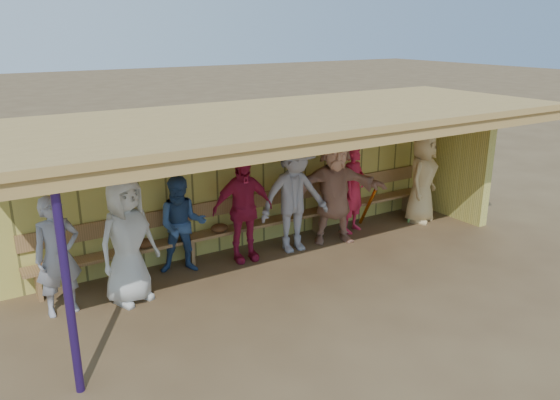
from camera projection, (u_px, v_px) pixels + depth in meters
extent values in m
plane|color=brown|center=(292.00, 268.00, 8.75)|extent=(90.00, 90.00, 0.00)
imported|color=gray|center=(58.00, 256.00, 7.15)|extent=(0.63, 0.44, 1.63)
imported|color=silver|center=(127.00, 241.00, 7.45)|extent=(1.01, 0.82, 1.80)
imported|color=#2F4F83|center=(182.00, 225.00, 8.41)|extent=(0.92, 0.82, 1.55)
imported|color=#AC1B3E|center=(243.00, 209.00, 8.82)|extent=(1.07, 0.53, 1.75)
imported|color=gray|center=(294.00, 196.00, 9.17)|extent=(1.32, 0.84, 1.94)
imported|color=tan|center=(335.00, 190.00, 9.57)|extent=(1.86, 1.24, 1.93)
imported|color=#D52242|center=(354.00, 189.00, 10.09)|extent=(0.71, 0.59, 1.65)
imported|color=#DFBE7D|center=(422.00, 178.00, 10.62)|extent=(1.01, 0.86, 1.76)
cube|color=#C9BE55|center=(249.00, 177.00, 9.47)|extent=(8.60, 0.20, 2.40)
cube|color=#C9BE55|center=(456.00, 158.00, 10.87)|extent=(0.20, 1.62, 2.40)
cube|color=#B38B49|center=(293.00, 115.00, 8.01)|extent=(8.80, 3.20, 0.10)
cube|color=#B38B49|center=(358.00, 141.00, 6.83)|extent=(8.80, 0.10, 0.18)
cube|color=#B38B49|center=(10.00, 155.00, 6.12)|extent=(0.08, 3.00, 0.16)
cube|color=#B38B49|center=(96.00, 146.00, 6.60)|extent=(0.08, 3.00, 0.16)
cube|color=#B38B49|center=(171.00, 138.00, 7.09)|extent=(0.08, 3.00, 0.16)
cube|color=#B38B49|center=(235.00, 131.00, 7.57)|extent=(0.08, 3.00, 0.16)
cube|color=#B38B49|center=(293.00, 125.00, 8.05)|extent=(0.08, 3.00, 0.16)
cube|color=#B38B49|center=(343.00, 119.00, 8.53)|extent=(0.08, 3.00, 0.16)
cube|color=#B38B49|center=(389.00, 114.00, 9.01)|extent=(0.08, 3.00, 0.16)
cube|color=#B38B49|center=(429.00, 110.00, 9.49)|extent=(0.08, 3.00, 0.16)
cube|color=#B38B49|center=(466.00, 106.00, 9.97)|extent=(0.08, 3.00, 0.16)
cylinder|color=navy|center=(67.00, 289.00, 5.43)|extent=(0.09, 0.09, 2.40)
cube|color=#A07544|center=(258.00, 224.00, 9.47)|extent=(7.60, 0.32, 0.05)
cube|color=#A07544|center=(253.00, 201.00, 9.49)|extent=(7.60, 0.04, 0.26)
cube|color=#A07544|center=(38.00, 285.00, 7.72)|extent=(0.06, 0.29, 0.40)
cube|color=#A07544|center=(190.00, 251.00, 8.89)|extent=(0.06, 0.29, 0.40)
cube|color=#A07544|center=(318.00, 222.00, 10.20)|extent=(0.06, 0.29, 0.40)
cube|color=#A07544|center=(408.00, 202.00, 11.36)|extent=(0.06, 0.29, 0.40)
cylinder|color=orange|center=(368.00, 206.00, 10.50)|extent=(0.13, 0.41, 0.80)
sphere|color=orange|center=(416.00, 212.00, 11.28)|extent=(0.08, 0.08, 0.08)
ellipsoid|color=#593319|center=(51.00, 263.00, 7.68)|extent=(0.30, 0.24, 0.14)
ellipsoid|color=#593319|center=(145.00, 243.00, 8.38)|extent=(0.30, 0.24, 0.14)
ellipsoid|color=#593319|center=(219.00, 228.00, 9.01)|extent=(0.30, 0.24, 0.14)
cylinder|color=#A1CA65|center=(328.00, 201.00, 10.26)|extent=(0.07, 0.07, 0.22)
cylinder|color=gold|center=(336.00, 200.00, 10.35)|extent=(0.07, 0.07, 0.22)
cylinder|color=#82CF67|center=(409.00, 217.00, 10.76)|extent=(0.07, 0.07, 0.22)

